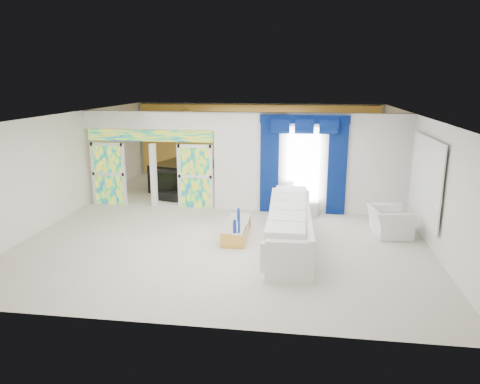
# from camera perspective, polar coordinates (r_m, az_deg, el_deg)

# --- Properties ---
(floor) EXTENTS (12.00, 12.00, 0.00)m
(floor) POSITION_cam_1_polar(r_m,az_deg,el_deg) (13.28, -0.56, -3.32)
(floor) COLOR #B7AF9E
(floor) RESTS_ON ground
(dividing_wall) EXTENTS (5.70, 0.18, 3.00)m
(dividing_wall) POSITION_cam_1_polar(r_m,az_deg,el_deg) (13.76, 8.97, 3.55)
(dividing_wall) COLOR white
(dividing_wall) RESTS_ON ground
(dividing_header) EXTENTS (4.30, 0.18, 0.55)m
(dividing_header) POSITION_cam_1_polar(r_m,az_deg,el_deg) (14.40, -11.39, 8.83)
(dividing_header) COLOR white
(dividing_header) RESTS_ON dividing_wall
(stained_panel_left) EXTENTS (0.95, 0.04, 2.00)m
(stained_panel_left) POSITION_cam_1_polar(r_m,az_deg,el_deg) (15.17, -16.16, 2.21)
(stained_panel_left) COLOR #994C3F
(stained_panel_left) RESTS_ON ground
(stained_panel_right) EXTENTS (0.95, 0.04, 2.00)m
(stained_panel_right) POSITION_cam_1_polar(r_m,az_deg,el_deg) (14.25, -5.64, 1.96)
(stained_panel_right) COLOR #994C3F
(stained_panel_right) RESTS_ON ground
(stained_transom) EXTENTS (4.00, 0.05, 0.35)m
(stained_transom) POSITION_cam_1_polar(r_m,az_deg,el_deg) (14.45, -11.30, 6.95)
(stained_transom) COLOR #994C3F
(stained_transom) RESTS_ON dividing_header
(window_pane) EXTENTS (1.00, 0.02, 2.30)m
(window_pane) POSITION_cam_1_polar(r_m,az_deg,el_deg) (13.67, 7.91, 3.30)
(window_pane) COLOR white
(window_pane) RESTS_ON dividing_wall
(blue_drape_left) EXTENTS (0.55, 0.10, 2.80)m
(blue_drape_left) POSITION_cam_1_polar(r_m,az_deg,el_deg) (13.69, 3.71, 3.21)
(blue_drape_left) COLOR #030940
(blue_drape_left) RESTS_ON ground
(blue_drape_right) EXTENTS (0.55, 0.10, 2.80)m
(blue_drape_right) POSITION_cam_1_polar(r_m,az_deg,el_deg) (13.69, 12.10, 2.92)
(blue_drape_right) COLOR #030940
(blue_drape_right) RESTS_ON ground
(blue_pelmet) EXTENTS (2.60, 0.12, 0.25)m
(blue_pelmet) POSITION_cam_1_polar(r_m,az_deg,el_deg) (13.46, 8.11, 9.02)
(blue_pelmet) COLOR #030940
(blue_pelmet) RESTS_ON dividing_wall
(wall_mirror) EXTENTS (0.04, 2.70, 1.90)m
(wall_mirror) POSITION_cam_1_polar(r_m,az_deg,el_deg) (12.17, 22.33, 1.54)
(wall_mirror) COLOR white
(wall_mirror) RESTS_ON ground
(gold_curtains) EXTENTS (9.70, 0.12, 2.90)m
(gold_curtains) POSITION_cam_1_polar(r_m,az_deg,el_deg) (18.70, 2.16, 6.44)
(gold_curtains) COLOR gold
(gold_curtains) RESTS_ON ground
(white_sofa) EXTENTS (1.16, 4.60, 0.87)m
(white_sofa) POSITION_cam_1_polar(r_m,az_deg,el_deg) (11.21, 6.17, -4.39)
(white_sofa) COLOR white
(white_sofa) RESTS_ON ground
(coffee_table) EXTENTS (0.63, 1.70, 0.37)m
(coffee_table) POSITION_cam_1_polar(r_m,az_deg,el_deg) (11.68, -0.46, -4.82)
(coffee_table) COLOR gold
(coffee_table) RESTS_ON ground
(console_table) EXTENTS (1.28, 0.52, 0.42)m
(console_table) POSITION_cam_1_polar(r_m,az_deg,el_deg) (13.79, 7.19, -1.88)
(console_table) COLOR white
(console_table) RESTS_ON ground
(table_lamp) EXTENTS (0.36, 0.36, 0.58)m
(table_lamp) POSITION_cam_1_polar(r_m,az_deg,el_deg) (13.67, 6.00, 0.17)
(table_lamp) COLOR white
(table_lamp) RESTS_ON console_table
(armchair) EXTENTS (1.13, 1.25, 0.73)m
(armchair) POSITION_cam_1_polar(r_m,az_deg,el_deg) (12.39, 18.22, -3.57)
(armchair) COLOR white
(armchair) RESTS_ON ground
(grand_piano) EXTENTS (1.98, 2.31, 1.00)m
(grand_piano) POSITION_cam_1_polar(r_m,az_deg,el_deg) (16.82, -7.49, 2.02)
(grand_piano) COLOR black
(grand_piano) RESTS_ON ground
(piano_bench) EXTENTS (0.93, 0.56, 0.29)m
(piano_bench) POSITION_cam_1_polar(r_m,az_deg,el_deg) (15.41, -9.03, -0.50)
(piano_bench) COLOR black
(piano_bench) RESTS_ON ground
(tv_console) EXTENTS (0.67, 0.62, 0.84)m
(tv_console) POSITION_cam_1_polar(r_m,az_deg,el_deg) (16.54, -15.80, 1.11)
(tv_console) COLOR tan
(tv_console) RESTS_ON ground
(chandelier) EXTENTS (0.60, 0.60, 0.60)m
(chandelier) POSITION_cam_1_polar(r_m,az_deg,el_deg) (16.54, -6.79, 9.37)
(chandelier) COLOR gold
(chandelier) RESTS_ON ceiling
(decanters) EXTENTS (0.17, 1.16, 0.27)m
(decanters) POSITION_cam_1_polar(r_m,az_deg,el_deg) (11.48, -0.40, -3.63)
(decanters) COLOR navy
(decanters) RESTS_ON coffee_table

